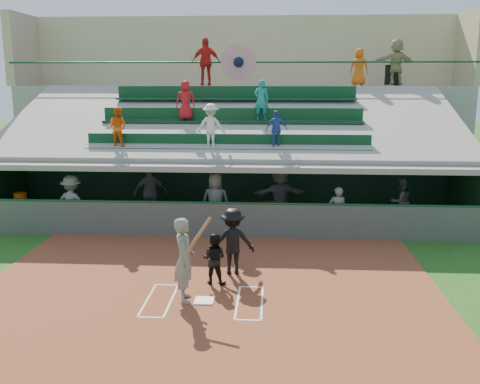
# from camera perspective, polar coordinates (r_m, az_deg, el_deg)

# --- Properties ---
(ground) EXTENTS (100.00, 100.00, 0.00)m
(ground) POSITION_cam_1_polar(r_m,az_deg,el_deg) (12.31, -3.83, -11.63)
(ground) COLOR #1C4B15
(ground) RESTS_ON ground
(dirt_slab) EXTENTS (11.00, 9.00, 0.02)m
(dirt_slab) POSITION_cam_1_polar(r_m,az_deg,el_deg) (12.76, -3.54, -10.69)
(dirt_slab) COLOR brown
(dirt_slab) RESTS_ON ground
(home_plate) EXTENTS (0.43, 0.43, 0.03)m
(home_plate) POSITION_cam_1_polar(r_m,az_deg,el_deg) (12.29, -3.83, -11.48)
(home_plate) COLOR white
(home_plate) RESTS_ON dirt_slab
(batters_box_chalk) EXTENTS (2.65, 1.85, 0.01)m
(batters_box_chalk) POSITION_cam_1_polar(r_m,az_deg,el_deg) (12.30, -3.83, -11.53)
(batters_box_chalk) COLOR white
(batters_box_chalk) RESTS_ON dirt_slab
(dugout_floor) EXTENTS (16.00, 3.50, 0.04)m
(dugout_floor) POSITION_cam_1_polar(r_m,az_deg,el_deg) (18.65, -1.19, -3.25)
(dugout_floor) COLOR gray
(dugout_floor) RESTS_ON ground
(concourse_slab) EXTENTS (20.00, 3.00, 4.60)m
(concourse_slab) POSITION_cam_1_polar(r_m,az_deg,el_deg) (24.86, 0.08, 5.95)
(concourse_slab) COLOR gray
(concourse_slab) RESTS_ON ground
(grandstand) EXTENTS (20.40, 10.40, 7.80)m
(grandstand) POSITION_cam_1_polar(r_m,az_deg,el_deg) (21.90, -0.42, 5.03)
(grandstand) COLOR #4C514B
(grandstand) RESTS_ON ground
(batter_at_plate) EXTENTS (0.93, 0.81, 1.95)m
(batter_at_plate) POSITION_cam_1_polar(r_m,az_deg,el_deg) (12.04, -5.94, -7.17)
(batter_at_plate) COLOR #60625C
(batter_at_plate) RESTS_ON dirt_slab
(catcher) EXTENTS (0.68, 0.57, 1.26)m
(catcher) POSITION_cam_1_polar(r_m,az_deg,el_deg) (13.06, -2.81, -7.13)
(catcher) COLOR black
(catcher) RESTS_ON dirt_slab
(home_umpire) EXTENTS (1.18, 0.77, 1.71)m
(home_umpire) POSITION_cam_1_polar(r_m,az_deg,el_deg) (13.64, -0.79, -5.28)
(home_umpire) COLOR black
(home_umpire) RESTS_ON dirt_slab
(dugout_bench) EXTENTS (13.01, 5.70, 0.42)m
(dugout_bench) POSITION_cam_1_polar(r_m,az_deg,el_deg) (19.67, -1.19, -1.75)
(dugout_bench) COLOR brown
(dugout_bench) RESTS_ON dugout_floor
(white_table) EXTENTS (0.87, 0.70, 0.69)m
(white_table) POSITION_cam_1_polar(r_m,az_deg,el_deg) (19.66, -22.26, -2.25)
(white_table) COLOR silver
(white_table) RESTS_ON dugout_floor
(water_cooler) EXTENTS (0.41, 0.41, 0.41)m
(water_cooler) POSITION_cam_1_polar(r_m,az_deg,el_deg) (19.55, -22.37, -0.68)
(water_cooler) COLOR #C8540B
(water_cooler) RESTS_ON white_table
(dugout_player_a) EXTENTS (1.26, 0.83, 1.83)m
(dugout_player_a) POSITION_cam_1_polar(r_m,az_deg,el_deg) (18.21, -17.47, -1.15)
(dugout_player_a) COLOR #5E615C
(dugout_player_a) RESTS_ON dugout_floor
(dugout_player_b) EXTENTS (1.26, 0.87, 1.99)m
(dugout_player_b) POSITION_cam_1_polar(r_m,az_deg,el_deg) (18.82, -9.53, -0.09)
(dugout_player_b) COLOR #5A5D58
(dugout_player_b) RESTS_ON dugout_floor
(dugout_player_c) EXTENTS (0.97, 0.68, 1.89)m
(dugout_player_c) POSITION_cam_1_polar(r_m,az_deg,el_deg) (17.53, -2.62, -1.00)
(dugout_player_c) COLOR #595B56
(dugout_player_c) RESTS_ON dugout_floor
(dugout_player_d) EXTENTS (1.88, 0.84, 1.96)m
(dugout_player_d) POSITION_cam_1_polar(r_m,az_deg,el_deg) (18.26, 4.26, -0.38)
(dugout_player_d) COLOR #585A55
(dugout_player_d) RESTS_ON dugout_floor
(dugout_player_e) EXTENTS (0.61, 0.43, 1.59)m
(dugout_player_e) POSITION_cam_1_polar(r_m,az_deg,el_deg) (17.08, 10.33, -2.06)
(dugout_player_e) COLOR #585A55
(dugout_player_e) RESTS_ON dugout_floor
(dugout_player_f) EXTENTS (0.97, 0.88, 1.62)m
(dugout_player_f) POSITION_cam_1_polar(r_m,az_deg,el_deg) (18.87, 16.75, -0.98)
(dugout_player_f) COLOR #535651
(dugout_player_f) RESTS_ON dugout_floor
(trash_bin) EXTENTS (0.60, 0.60, 0.91)m
(trash_bin) POSITION_cam_1_polar(r_m,az_deg,el_deg) (24.85, 15.89, 11.86)
(trash_bin) COLOR black
(trash_bin) RESTS_ON concourse_slab
(concourse_staff_a) EXTENTS (1.25, 0.68, 2.02)m
(concourse_staff_a) POSITION_cam_1_polar(r_m,az_deg,el_deg) (23.36, -3.63, 13.67)
(concourse_staff_a) COLOR red
(concourse_staff_a) RESTS_ON concourse_slab
(concourse_staff_b) EXTENTS (0.86, 0.65, 1.58)m
(concourse_staff_b) POSITION_cam_1_polar(r_m,az_deg,el_deg) (23.79, 12.59, 12.85)
(concourse_staff_b) COLOR #E8560D
(concourse_staff_b) RESTS_ON concourse_slab
(concourse_staff_c) EXTENTS (1.95, 1.31, 2.02)m
(concourse_staff_c) POSITION_cam_1_polar(r_m,az_deg,el_deg) (24.66, 16.30, 13.14)
(concourse_staff_c) COLOR tan
(concourse_staff_c) RESTS_ON concourse_slab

